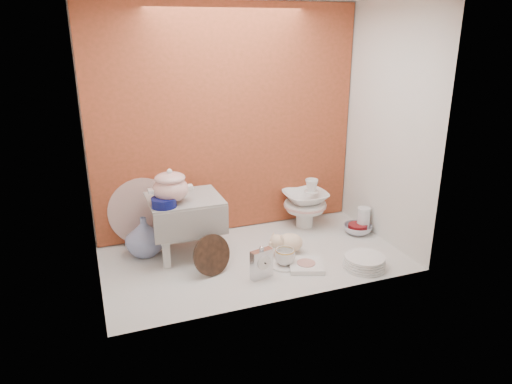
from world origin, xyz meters
The scene contains 17 objects.
ground centered at (0.00, 0.00, 0.00)m, with size 1.80×1.80×0.00m, color silver.
niche_shell centered at (0.00, 0.18, 0.93)m, with size 1.86×1.03×1.53m.
step_stool centered at (-0.37, 0.20, 0.19)m, with size 0.43×0.37×0.37m, color silver, non-canonical shape.
soup_tureen centered at (-0.46, 0.14, 0.48)m, with size 0.25×0.25×0.21m, color white, non-canonical shape.
cobalt_bowl centered at (-0.51, 0.09, 0.40)m, with size 0.14×0.14×0.05m, color #0B1052.
floral_platter centered at (-0.59, 0.45, 0.22)m, with size 0.44×0.05×0.44m, color white, non-canonical shape.
blue_white_vase centered at (-0.61, 0.28, 0.12)m, with size 0.24×0.24×0.25m, color white.
lacquer_tray centered at (-0.29, -0.10, 0.12)m, with size 0.24×0.08×0.23m, color black, non-canonical shape.
mantel_clock centered at (-0.04, -0.24, 0.10)m, with size 0.13×0.05×0.19m, color silver.
plush_pig centered at (0.23, -0.01, 0.07)m, with size 0.23×0.16×0.14m, color beige.
teacup_saucer centered at (0.13, -0.16, 0.01)m, with size 0.17×0.17×0.01m, color white.
gold_rim_teacup centered at (0.13, -0.16, 0.06)m, with size 0.12×0.12×0.09m, color white.
lattice_dish centered at (0.24, -0.22, 0.01)m, with size 0.20×0.20×0.03m, color white.
dinner_plate_stack centered at (0.56, -0.34, 0.04)m, with size 0.25×0.25×0.07m, color white.
crystal_bowl centered at (0.79, 0.10, 0.03)m, with size 0.19×0.19×0.06m, color silver.
clear_glass_vase centered at (0.84, 0.11, 0.09)m, with size 0.09×0.09×0.18m, color silver.
porcelain_tower centered at (0.51, 0.34, 0.17)m, with size 0.30×0.30×0.35m, color white, non-canonical shape.
Camera 1 is at (-0.91, -2.44, 1.34)m, focal length 33.24 mm.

